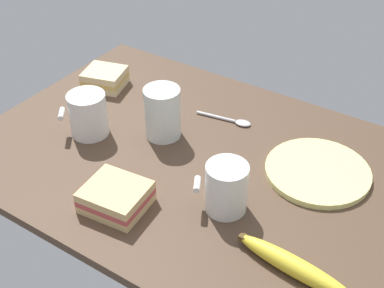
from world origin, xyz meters
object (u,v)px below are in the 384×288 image
object	(u,v)px
sandwich_side	(105,78)
glass_of_milk	(163,115)
coffee_mug_black	(88,114)
spoon	(232,121)
plate_of_food	(318,171)
coffee_mug_milky	(226,187)
banana	(294,266)
sandwich_main	(116,197)

from	to	relation	value
sandwich_side	glass_of_milk	bearing A→B (deg)	-20.25
coffee_mug_black	spoon	size ratio (longest dim) A/B	0.77
plate_of_food	glass_of_milk	distance (cm)	33.89
spoon	coffee_mug_black	bearing A→B (deg)	-139.27
coffee_mug_milky	plate_of_food	bearing A→B (deg)	60.12
banana	coffee_mug_black	bearing A→B (deg)	168.13
sandwich_main	sandwich_side	world-z (taller)	same
plate_of_food	sandwich_main	distance (cm)	39.47
banana	spoon	size ratio (longest dim) A/B	1.60
plate_of_food	coffee_mug_milky	bearing A→B (deg)	-119.88
coffee_mug_milky	spoon	size ratio (longest dim) A/B	0.75
sandwich_main	spoon	size ratio (longest dim) A/B	0.92
plate_of_food	banana	bearing A→B (deg)	-76.25
glass_of_milk	banana	bearing A→B (deg)	-26.18
plate_of_food	glass_of_milk	size ratio (longest dim) A/B	1.82
coffee_mug_black	glass_of_milk	size ratio (longest dim) A/B	0.89
spoon	sandwich_side	bearing A→B (deg)	-174.18
plate_of_food	sandwich_side	size ratio (longest dim) A/B	1.81
coffee_mug_black	glass_of_milk	world-z (taller)	glass_of_milk
banana	spoon	distance (cm)	42.98
coffee_mug_black	sandwich_main	world-z (taller)	coffee_mug_black
sandwich_main	banana	distance (cm)	33.50
plate_of_food	coffee_mug_milky	size ratio (longest dim) A/B	2.12
coffee_mug_black	sandwich_side	world-z (taller)	coffee_mug_black
coffee_mug_milky	banana	distance (cm)	18.27
sandwich_main	glass_of_milk	world-z (taller)	glass_of_milk
plate_of_food	glass_of_milk	bearing A→B (deg)	-170.02
sandwich_side	coffee_mug_milky	bearing A→B (deg)	-24.38
plate_of_food	sandwich_main	world-z (taller)	sandwich_main
coffee_mug_black	banana	world-z (taller)	coffee_mug_black
plate_of_food	spoon	size ratio (longest dim) A/B	1.58
plate_of_food	coffee_mug_black	xyz separation A→B (cm)	(-46.75, -13.99, 4.33)
sandwich_side	plate_of_food	bearing A→B (deg)	-3.03
sandwich_side	glass_of_milk	world-z (taller)	glass_of_milk
glass_of_milk	sandwich_main	bearing A→B (deg)	-75.45
sandwich_main	glass_of_milk	xyz separation A→B (cm)	(-5.91, 22.77, 2.89)
coffee_mug_black	glass_of_milk	distance (cm)	15.92
sandwich_side	banana	bearing A→B (deg)	-23.99
banana	spoon	xyz separation A→B (cm)	(-29.10, 31.61, -1.24)
coffee_mug_milky	spoon	xyz separation A→B (cm)	(-12.55, 24.61, -4.55)
plate_of_food	sandwich_main	xyz separation A→B (cm)	(-27.17, -28.59, 1.60)
spoon	coffee_mug_milky	bearing A→B (deg)	-62.99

